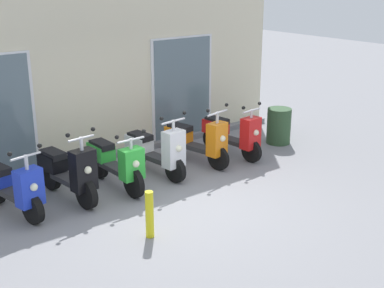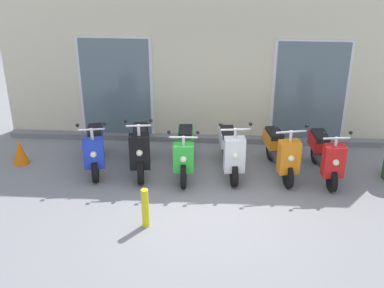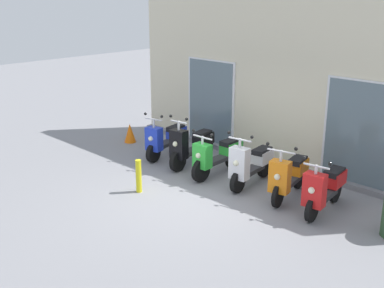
% 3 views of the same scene
% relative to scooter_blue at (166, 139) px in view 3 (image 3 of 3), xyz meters
% --- Properties ---
extents(ground_plane, '(40.00, 40.00, 0.00)m').
position_rel_scooter_blue_xyz_m(ground_plane, '(2.25, -1.33, -0.45)').
color(ground_plane, gray).
extents(storefront_facade, '(8.96, 0.50, 4.12)m').
position_rel_scooter_blue_xyz_m(storefront_facade, '(2.25, 1.59, 1.54)').
color(storefront_facade, beige).
rests_on(storefront_facade, ground_plane).
extents(scooter_blue, '(0.66, 1.54, 1.20)m').
position_rel_scooter_blue_xyz_m(scooter_blue, '(0.00, 0.00, 0.00)').
color(scooter_blue, black).
rests_on(scooter_blue, ground_plane).
extents(scooter_black, '(0.56, 1.59, 1.30)m').
position_rel_scooter_blue_xyz_m(scooter_black, '(0.91, -0.03, 0.04)').
color(scooter_black, black).
rests_on(scooter_black, ground_plane).
extents(scooter_green, '(0.59, 1.67, 1.14)m').
position_rel_scooter_blue_xyz_m(scooter_green, '(1.78, -0.05, 0.02)').
color(scooter_green, black).
rests_on(scooter_green, ground_plane).
extents(scooter_white, '(0.61, 1.57, 1.27)m').
position_rel_scooter_blue_xyz_m(scooter_white, '(2.67, 0.00, 0.03)').
color(scooter_white, black).
rests_on(scooter_white, ground_plane).
extents(scooter_orange, '(0.71, 1.56, 1.25)m').
position_rel_scooter_blue_xyz_m(scooter_orange, '(3.63, -0.00, 0.04)').
color(scooter_orange, black).
rests_on(scooter_orange, ground_plane).
extents(scooter_red, '(0.57, 1.53, 1.19)m').
position_rel_scooter_blue_xyz_m(scooter_red, '(4.47, -0.08, 0.04)').
color(scooter_red, black).
rests_on(scooter_red, ground_plane).
extents(traffic_cone, '(0.32, 0.32, 0.52)m').
position_rel_scooter_blue_xyz_m(traffic_cone, '(-1.57, 0.10, -0.19)').
color(traffic_cone, orange).
rests_on(traffic_cone, ground_plane).
extents(curb_bollard, '(0.12, 0.12, 0.70)m').
position_rel_scooter_blue_xyz_m(curb_bollard, '(1.27, -1.92, -0.10)').
color(curb_bollard, yellow).
rests_on(curb_bollard, ground_plane).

